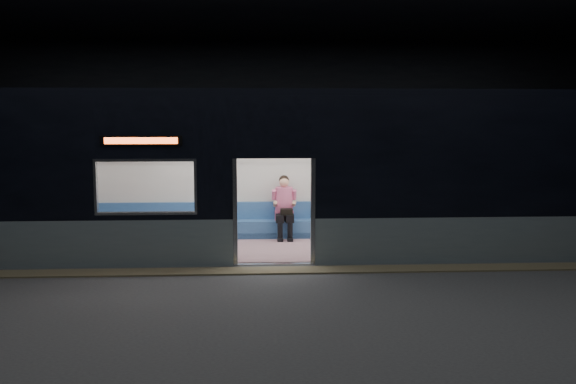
{
  "coord_description": "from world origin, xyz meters",
  "views": [
    {
      "loc": [
        -0.37,
        -10.39,
        2.78
      ],
      "look_at": [
        0.33,
        2.3,
        1.26
      ],
      "focal_mm": 38.0,
      "sensor_mm": 36.0,
      "label": 1
    }
  ],
  "objects": [
    {
      "name": "station_envelope",
      "position": [
        0.0,
        0.0,
        3.66
      ],
      "size": [
        24.0,
        14.0,
        5.0
      ],
      "color": "black",
      "rests_on": "station_floor"
    },
    {
      "name": "transit_map",
      "position": [
        5.0,
        3.85,
        1.45
      ],
      "size": [
        0.92,
        0.03,
        0.6
      ],
      "primitive_type": "cube",
      "color": "white",
      "rests_on": "metro_car"
    },
    {
      "name": "metro_car",
      "position": [
        -0.0,
        2.54,
        1.85
      ],
      "size": [
        18.0,
        3.04,
        3.35
      ],
      "color": "#899CA3",
      "rests_on": "station_floor"
    },
    {
      "name": "tactile_strip",
      "position": [
        0.0,
        0.55,
        0.01
      ],
      "size": [
        22.8,
        0.5,
        0.03
      ],
      "primitive_type": "cube",
      "color": "#8C7F59",
      "rests_on": "station_floor"
    },
    {
      "name": "handbag",
      "position": [
        0.35,
        3.3,
        0.69
      ],
      "size": [
        0.34,
        0.32,
        0.14
      ],
      "primitive_type": "cube",
      "rotation": [
        0.0,
        0.0,
        0.36
      ],
      "color": "black",
      "rests_on": "passenger"
    },
    {
      "name": "passenger",
      "position": [
        0.31,
        3.55,
        0.83
      ],
      "size": [
        0.44,
        0.75,
        1.45
      ],
      "rotation": [
        0.0,
        0.0,
        0.08
      ],
      "color": "black",
      "rests_on": "metro_car"
    },
    {
      "name": "station_floor",
      "position": [
        0.0,
        0.0,
        -0.01
      ],
      "size": [
        24.0,
        14.0,
        0.01
      ],
      "primitive_type": "cube",
      "color": "#47494C",
      "rests_on": "ground"
    }
  ]
}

